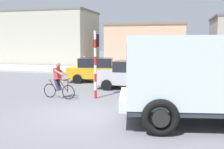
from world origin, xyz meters
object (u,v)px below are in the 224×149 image
object	(u,v)px
traffic_light_pole	(96,55)
pedestrian_near_kerb	(84,66)
cyclist	(58,81)
car_white_mid	(132,75)
car_red_near	(204,73)
car_far_side	(98,70)
truck_foreground	(206,74)

from	to	relation	value
traffic_light_pole	pedestrian_near_kerb	distance (m)	7.14
cyclist	car_white_mid	world-z (taller)	cyclist
car_red_near	car_far_side	xyz separation A→B (m)	(-6.76, -0.04, 0.00)
traffic_light_pole	car_far_side	distance (m)	5.17
car_red_near	car_far_side	world-z (taller)	same
truck_foreground	cyclist	world-z (taller)	truck_foreground
traffic_light_pole	car_white_mid	size ratio (longest dim) A/B	0.80
truck_foreground	car_white_mid	distance (m)	6.67
cyclist	traffic_light_pole	xyz separation A→B (m)	(1.70, 0.53, 1.20)
traffic_light_pole	car_red_near	world-z (taller)	traffic_light_pole
car_far_side	pedestrian_near_kerb	bearing A→B (deg)	133.99
cyclist	car_far_side	world-z (taller)	cyclist
car_red_near	pedestrian_near_kerb	world-z (taller)	pedestrian_near_kerb
traffic_light_pole	pedestrian_near_kerb	world-z (taller)	traffic_light_pole
cyclist	car_far_side	distance (m)	5.34
truck_foreground	cyclist	size ratio (longest dim) A/B	3.36
cyclist	traffic_light_pole	world-z (taller)	traffic_light_pole
car_white_mid	traffic_light_pole	bearing A→B (deg)	-113.91
car_red_near	car_far_side	size ratio (longest dim) A/B	0.96
car_white_mid	car_far_side	distance (m)	3.35
truck_foreground	car_red_near	bearing A→B (deg)	85.45
truck_foreground	car_white_mid	xyz separation A→B (m)	(-3.44, 5.66, -0.85)
truck_foreground	cyclist	xyz separation A→B (m)	(-6.39, 2.29, -0.80)
car_red_near	pedestrian_near_kerb	bearing A→B (deg)	169.48
truck_foreground	pedestrian_near_kerb	xyz separation A→B (m)	(-7.67, 9.20, -0.82)
truck_foreground	traffic_light_pole	bearing A→B (deg)	148.93
cyclist	traffic_light_pole	distance (m)	2.15
truck_foreground	car_red_near	world-z (taller)	truck_foreground
cyclist	pedestrian_near_kerb	distance (m)	7.03
traffic_light_pole	car_red_near	size ratio (longest dim) A/B	0.78
traffic_light_pole	car_white_mid	xyz separation A→B (m)	(1.26, 2.83, -1.25)
car_red_near	car_white_mid	size ratio (longest dim) A/B	1.02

